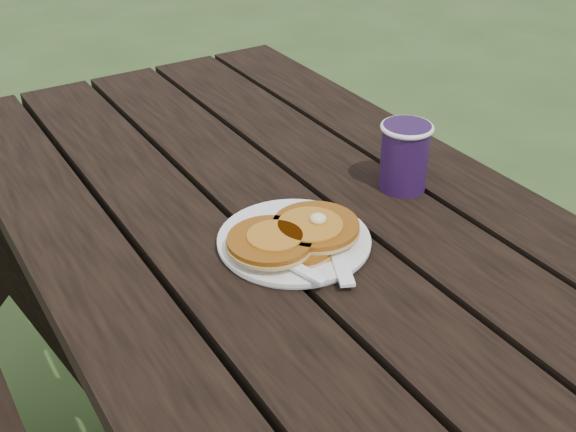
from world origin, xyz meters
TOP-DOWN VIEW (x-y plane):
  - plate at (-0.03, 0.12)m, footprint 0.27×0.27m
  - pancake_stack at (-0.04, 0.11)m, footprint 0.20×0.12m
  - knife at (0.00, 0.07)m, footprint 0.09×0.17m
  - fork at (-0.08, 0.06)m, footprint 0.07×0.16m
  - coffee_cup at (0.20, 0.17)m, footprint 0.08×0.08m

SIDE VIEW (x-z plane):
  - plate at x=-0.03m, z-range 0.75..0.76m
  - knife at x=0.00m, z-range 0.76..0.76m
  - fork at x=-0.08m, z-range 0.77..0.77m
  - pancake_stack at x=-0.04m, z-range 0.76..0.79m
  - coffee_cup at x=0.20m, z-range 0.76..0.87m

